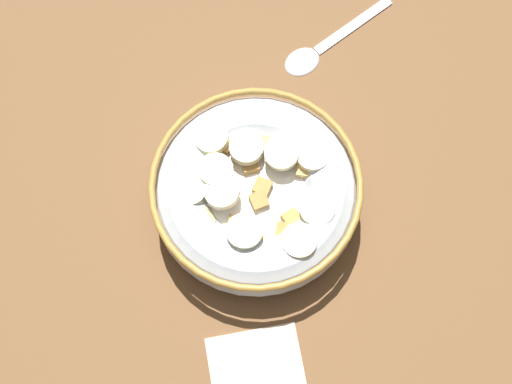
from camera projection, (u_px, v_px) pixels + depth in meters
ground_plane at (256, 205)px, 63.70cm from camera, size 134.46×134.46×2.00cm
cereal_bowl at (256, 192)px, 59.99cm from camera, size 18.77×18.77×5.92cm
spoon at (317, 50)px, 67.54cm from camera, size 7.47×13.24×0.80cm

